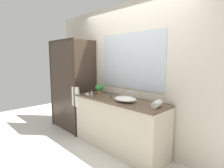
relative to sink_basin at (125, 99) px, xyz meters
The scene contains 11 objects.
ground_plane 0.97m from the sink_basin, 168.19° to the left, with size 8.00×8.00×0.00m, color silver.
wall_back_with_mirror 0.57m from the sink_basin, 117.63° to the left, with size 4.40×0.06×2.60m.
vanity_cabinet 0.53m from the sink_basin, 165.59° to the left, with size 1.80×0.58×0.90m.
shower_enclosure 1.48m from the sink_basin, behind, with size 1.20×0.59×2.00m.
sink_basin is the anchor object (origin of this frame).
faucet 0.18m from the sink_basin, 90.00° to the left, with size 0.17×0.15×0.15m.
potted_plant 0.81m from the sink_basin, behind, with size 0.17×0.17×0.19m.
soap_dish 0.91m from the sink_basin, behind, with size 0.10×0.07×0.04m.
amenity_bottle_conditioner 0.75m from the sink_basin, behind, with size 0.03×0.03×0.10m.
amenity_bottle_shampoo 0.38m from the sink_basin, behind, with size 0.03×0.03×0.08m.
rolled_towel_near_edge 0.56m from the sink_basin, ahead, with size 0.10×0.10×0.22m, color silver.
Camera 1 is at (2.13, -2.22, 1.59)m, focal length 29.10 mm.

